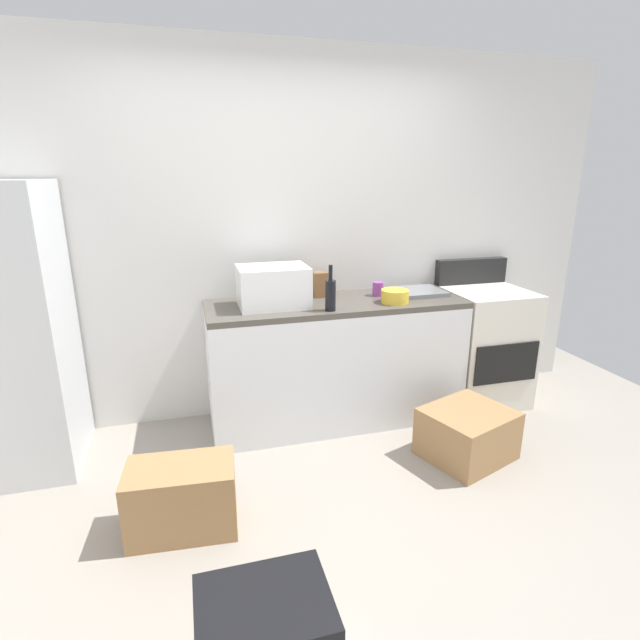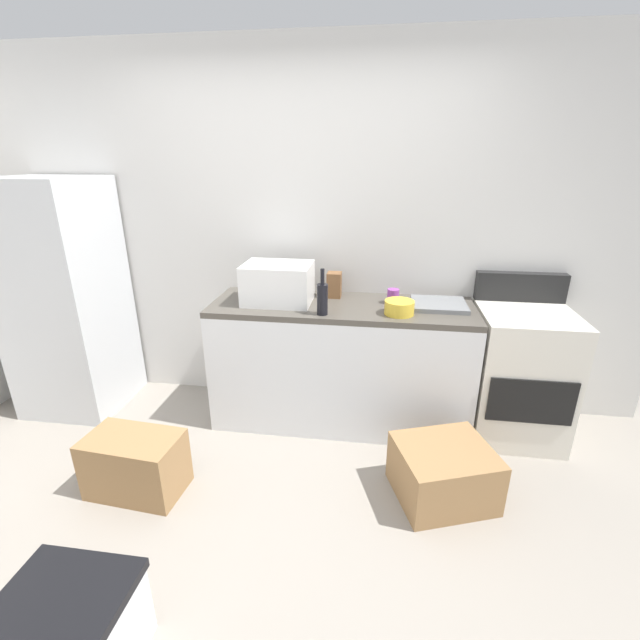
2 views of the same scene
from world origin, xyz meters
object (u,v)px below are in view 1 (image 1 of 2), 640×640
coffee_mug (378,289)px  cardboard_box_large (467,433)px  knife_block (320,284)px  cardboard_box_medium (182,498)px  refrigerator (3,333)px  microwave (273,286)px  wine_bottle (330,294)px  mixing_bowl (395,296)px  stove_oven (483,344)px

coffee_mug → cardboard_box_large: 1.17m
knife_block → cardboard_box_medium: size_ratio=0.34×
refrigerator → microwave: 1.62m
wine_bottle → knife_block: size_ratio=1.67×
coffee_mug → mixing_bowl: bearing=-80.4°
refrigerator → knife_block: (1.98, 0.21, 0.13)m
stove_oven → knife_block: 1.40m
microwave → refrigerator: bearing=-178.5°
microwave → coffee_mug: (0.79, 0.09, -0.09)m
coffee_mug → refrigerator: bearing=-177.0°
refrigerator → knife_block: 1.99m
wine_bottle → mixing_bowl: size_ratio=1.58×
stove_oven → cardboard_box_large: (-0.56, -0.73, -0.31)m
wine_bottle → stove_oven: bearing=9.5°
microwave → coffee_mug: size_ratio=4.60×
coffee_mug → microwave: bearing=-173.8°
mixing_bowl → refrigerator: bearing=177.8°
coffee_mug → wine_bottle: bearing=-146.9°
refrigerator → mixing_bowl: size_ratio=9.08×
wine_bottle → coffee_mug: size_ratio=3.00×
wine_bottle → coffee_mug: 0.54m
stove_oven → coffee_mug: (-0.88, 0.07, 0.48)m
knife_block → microwave: bearing=-155.3°
wine_bottle → coffee_mug: bearing=33.1°
refrigerator → coffee_mug: bearing=3.0°
microwave → cardboard_box_large: size_ratio=0.89×
coffee_mug → cardboard_box_medium: size_ratio=0.19×
refrigerator → coffee_mug: refrigerator is taller
microwave → cardboard_box_medium: (-0.66, -0.92, -0.85)m
microwave → wine_bottle: wine_bottle is taller
refrigerator → cardboard_box_large: 2.88m
refrigerator → microwave: (1.61, 0.04, 0.17)m
microwave → wine_bottle: 0.40m
coffee_mug → cardboard_box_large: (0.32, -0.80, -0.79)m
wine_bottle → knife_block: 0.38m
stove_oven → coffee_mug: bearing=175.3°
microwave → cardboard_box_medium: bearing=-125.6°
coffee_mug → cardboard_box_large: size_ratio=0.19×
wine_bottle → cardboard_box_medium: wine_bottle is taller
cardboard_box_large → knife_block: bearing=129.7°
refrigerator → knife_block: bearing=6.1°
stove_oven → mixing_bowl: (-0.84, -0.15, 0.48)m
stove_oven → cardboard_box_medium: (-2.32, -0.93, -0.28)m
refrigerator → stove_oven: size_ratio=1.57×
microwave → knife_block: microwave is taller
coffee_mug → cardboard_box_medium: 1.92m
mixing_bowl → cardboard_box_medium: (-1.48, -0.79, -0.76)m
wine_bottle → cardboard_box_large: 1.25m
mixing_bowl → cardboard_box_medium: bearing=-152.1°
refrigerator → stove_oven: refrigerator is taller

